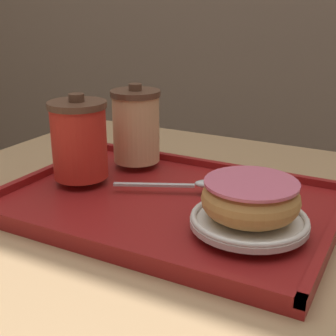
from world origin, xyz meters
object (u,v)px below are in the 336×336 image
(coffee_cup_front, at_px, (79,139))
(spoon, at_px, (189,184))
(coffee_cup_rear, at_px, (136,126))
(donut_chocolate_glazed, at_px, (251,198))

(coffee_cup_front, relative_size, spoon, 0.90)
(coffee_cup_front, xyz_separation_m, coffee_cup_rear, (0.04, 0.11, 0.00))
(coffee_cup_front, bearing_deg, coffee_cup_rear, 71.99)
(coffee_cup_rear, xyz_separation_m, donut_chocolate_glazed, (0.26, -0.15, -0.03))
(coffee_cup_front, xyz_separation_m, donut_chocolate_glazed, (0.30, -0.04, -0.03))
(coffee_cup_rear, height_order, spoon, coffee_cup_rear)
(donut_chocolate_glazed, distance_m, spoon, 0.15)
(coffee_cup_rear, height_order, donut_chocolate_glazed, coffee_cup_rear)
(spoon, bearing_deg, coffee_cup_rear, 127.67)
(donut_chocolate_glazed, xyz_separation_m, spoon, (-0.12, 0.08, -0.03))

